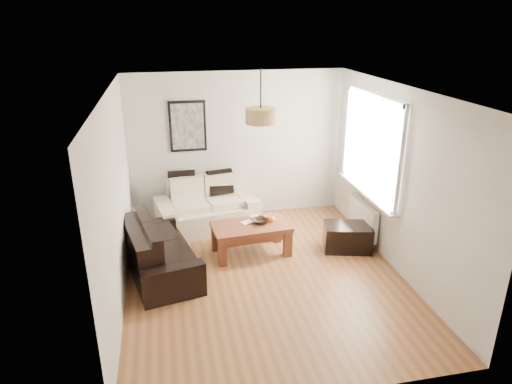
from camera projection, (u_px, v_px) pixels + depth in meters
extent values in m
plane|color=brown|center=(265.00, 276.00, 6.45)|extent=(4.50, 4.50, 0.00)
cube|color=white|center=(363.00, 218.00, 7.38)|extent=(0.10, 0.90, 0.52)
cylinder|color=tan|center=(261.00, 116.00, 5.92)|extent=(0.40, 0.40, 0.20)
cube|color=black|center=(348.00, 237.00, 7.12)|extent=(0.82, 0.63, 0.41)
cube|color=black|center=(182.00, 184.00, 7.79)|extent=(0.46, 0.14, 0.46)
cube|color=black|center=(220.00, 182.00, 7.92)|extent=(0.46, 0.22, 0.44)
imported|color=black|center=(261.00, 221.00, 6.97)|extent=(0.27, 0.27, 0.06)
sphere|color=#FF5315|center=(269.00, 218.00, 7.03)|extent=(0.07, 0.07, 0.06)
sphere|color=orange|center=(272.00, 219.00, 7.00)|extent=(0.11, 0.11, 0.09)
sphere|color=orange|center=(266.00, 218.00, 7.06)|extent=(0.08, 0.08, 0.07)
cube|color=white|center=(247.00, 222.00, 6.99)|extent=(0.21, 0.19, 0.01)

